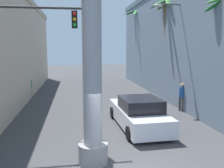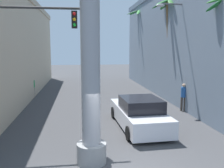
# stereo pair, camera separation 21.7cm
# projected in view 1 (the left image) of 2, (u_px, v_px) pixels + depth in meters

# --- Properties ---
(ground_plane) EXTENTS (86.35, 86.35, 0.00)m
(ground_plane) POSITION_uv_depth(u_px,v_px,m) (99.00, 106.00, 17.25)
(ground_plane) COLOR #424244
(building_right) EXTENTS (9.11, 28.49, 9.03)m
(building_right) POSITION_uv_depth(u_px,v_px,m) (219.00, 41.00, 19.46)
(building_right) COLOR slate
(building_right) RESTS_ON ground
(street_lamp) EXTENTS (2.26, 0.28, 6.88)m
(street_lamp) POSITION_uv_depth(u_px,v_px,m) (180.00, 45.00, 16.31)
(street_lamp) COLOR #59595E
(street_lamp) RESTS_ON ground
(traffic_light_mast) EXTENTS (4.77, 0.32, 5.69)m
(traffic_light_mast) POSITION_uv_depth(u_px,v_px,m) (12.00, 47.00, 10.09)
(traffic_light_mast) COLOR #333333
(traffic_light_mast) RESTS_ON ground
(car_lead) EXTENTS (2.28, 5.22, 1.56)m
(car_lead) POSITION_uv_depth(u_px,v_px,m) (138.00, 113.00, 12.58)
(car_lead) COLOR black
(car_lead) RESTS_ON ground
(palm_tree_far_right) EXTENTS (2.96, 2.81, 8.19)m
(palm_tree_far_right) POSITION_uv_depth(u_px,v_px,m) (137.00, 36.00, 27.68)
(palm_tree_far_right) COLOR brown
(palm_tree_far_right) RESTS_ON ground
(palm_tree_mid_right) EXTENTS (2.49, 2.53, 7.53)m
(palm_tree_mid_right) POSITION_uv_depth(u_px,v_px,m) (167.00, 39.00, 18.65)
(palm_tree_mid_right) COLOR brown
(palm_tree_mid_right) RESTS_ON ground
(pedestrian_far_left) EXTENTS (0.45, 0.45, 1.62)m
(pedestrian_far_left) POSITION_uv_depth(u_px,v_px,m) (30.00, 86.00, 20.08)
(pedestrian_far_left) COLOR black
(pedestrian_far_left) RESTS_ON ground
(pedestrian_mid_right) EXTENTS (0.48, 0.48, 1.76)m
(pedestrian_mid_right) POSITION_uv_depth(u_px,v_px,m) (182.00, 95.00, 15.80)
(pedestrian_mid_right) COLOR #3F3833
(pedestrian_mid_right) RESTS_ON ground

